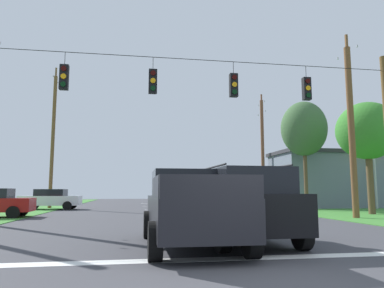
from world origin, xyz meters
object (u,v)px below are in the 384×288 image
object	(u,v)px
distant_car_far_parked	(51,199)
utility_pole_mid_right	(351,128)
overhead_signal_span	(189,123)
distant_car_crossing_white	(204,199)
utility_pole_far_right	(263,149)
utility_pole_far_left	(53,139)
tree_roadside_right	(304,129)
tree_roadside_far_right	(367,131)
roadside_store	(349,179)
pickup_truck	(190,208)
suv_black	(241,203)

from	to	relation	value
distant_car_far_parked	utility_pole_mid_right	distance (m)	21.28
overhead_signal_span	distant_car_crossing_white	bearing A→B (deg)	76.90
utility_pole_mid_right	utility_pole_far_right	distance (m)	13.74
distant_car_far_parked	utility_pole_far_left	xyz separation A→B (m)	(-0.51, 2.12, 4.88)
tree_roadside_right	tree_roadside_far_right	distance (m)	5.19
utility_pole_mid_right	roadside_store	distance (m)	13.86
pickup_truck	suv_black	xyz separation A→B (m)	(1.50, 0.49, 0.09)
distant_car_crossing_white	distant_car_far_parked	world-z (taller)	same
suv_black	distant_car_far_parked	distance (m)	21.15
utility_pole_far_right	suv_black	bearing A→B (deg)	-111.84
roadside_store	tree_roadside_right	bearing A→B (deg)	-145.03
suv_black	utility_pole_mid_right	bearing A→B (deg)	41.81
distant_car_crossing_white	utility_pole_mid_right	bearing A→B (deg)	-63.36
suv_black	pickup_truck	bearing A→B (deg)	-161.74
pickup_truck	suv_black	distance (m)	1.58
pickup_truck	utility_pole_far_right	bearing A→B (deg)	65.26
utility_pole_mid_right	suv_black	bearing A→B (deg)	-138.19
overhead_signal_span	tree_roadside_far_right	xyz separation A→B (m)	(11.95, 6.17, 0.99)
distant_car_far_parked	tree_roadside_far_right	bearing A→B (deg)	-24.28
suv_black	tree_roadside_far_right	size ratio (longest dim) A/B	0.72
suv_black	utility_pole_far_right	xyz separation A→B (m)	(8.50, 21.21, 4.02)
distant_car_crossing_white	roadside_store	xyz separation A→B (m)	(12.84, 0.26, 1.59)
pickup_truck	utility_pole_mid_right	world-z (taller)	utility_pole_mid_right
distant_car_crossing_white	distant_car_far_parked	bearing A→B (deg)	178.76
utility_pole_mid_right	utility_pole_far_left	distance (m)	22.59
pickup_truck	roadside_store	xyz separation A→B (m)	(16.97, 19.63, 1.41)
utility_pole_far_right	roadside_store	xyz separation A→B (m)	(6.97, -2.07, -2.70)
suv_black	roadside_store	world-z (taller)	roadside_store
utility_pole_mid_right	tree_roadside_right	world-z (taller)	utility_pole_mid_right
pickup_truck	utility_pole_far_right	world-z (taller)	utility_pole_far_right
tree_roadside_right	roadside_store	size ratio (longest dim) A/B	0.61
tree_roadside_far_right	roadside_store	world-z (taller)	tree_roadside_far_right
utility_pole_mid_right	roadside_store	bearing A→B (deg)	58.61
utility_pole_mid_right	distant_car_far_parked	bearing A→B (deg)	146.12
utility_pole_far_left	tree_roadside_right	xyz separation A→B (m)	(18.90, -6.38, 0.24)
distant_car_far_parked	utility_pole_mid_right	size ratio (longest dim) A/B	0.45
distant_car_crossing_white	overhead_signal_span	bearing A→B (deg)	-103.10
suv_black	distant_car_crossing_white	world-z (taller)	suv_black
overhead_signal_span	utility_pole_far_right	bearing A→B (deg)	61.60
overhead_signal_span	utility_pole_mid_right	size ratio (longest dim) A/B	1.78
pickup_truck	utility_pole_mid_right	xyz separation A→B (m)	(9.85, 7.97, 3.73)
utility_pole_far_right	roadside_store	distance (m)	7.75
overhead_signal_span	distant_car_crossing_white	world-z (taller)	overhead_signal_span
pickup_truck	distant_car_far_parked	world-z (taller)	pickup_truck
overhead_signal_span	distant_car_far_parked	bearing A→B (deg)	118.15
utility_pole_mid_right	pickup_truck	bearing A→B (deg)	-141.04
utility_pole_far_right	pickup_truck	bearing A→B (deg)	-114.74
distant_car_far_parked	utility_pole_far_left	size ratio (longest dim) A/B	0.38
distant_car_crossing_white	distant_car_far_parked	xyz separation A→B (m)	(-11.64, 0.25, 0.00)
distant_car_crossing_white	utility_pole_far_left	world-z (taller)	utility_pole_far_left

